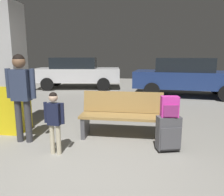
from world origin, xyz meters
The scene contains 9 objects.
ground_plane centered at (0.00, 4.00, -0.05)m, with size 18.00×18.00×0.10m, color gray.
structural_pillar centered at (-1.98, 1.69, 1.30)m, with size 0.57×0.57×2.62m.
bench centered at (0.35, 1.64, 0.44)m, with size 1.61×0.55×0.89m.
suitcase centered at (1.18, 1.09, 0.32)m, with size 0.42×0.31×0.60m.
backpack_bright centered at (1.18, 1.08, 0.77)m, with size 0.30×0.22×0.34m.
child centered at (-0.65, 0.74, 0.63)m, with size 0.35×0.21×1.03m.
adult centered at (-1.43, 1.16, 1.00)m, with size 0.55×0.22×1.62m.
parked_car_near centered at (2.48, 6.45, 0.81)m, with size 4.27×2.17×1.51m.
parked_car_far centered at (-2.44, 8.00, 0.81)m, with size 4.29×2.24×1.51m.
Camera 1 is at (0.70, -2.43, 1.58)m, focal length 34.71 mm.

